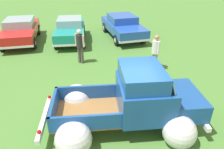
# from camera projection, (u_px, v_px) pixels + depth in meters

# --- Properties ---
(ground_plane) EXTENTS (80.00, 80.00, 0.00)m
(ground_plane) POSITION_uv_depth(u_px,v_px,m) (121.00, 125.00, 6.47)
(ground_plane) COLOR #477A33
(vintage_pickup_truck) EXTENTS (4.78, 3.10, 1.96)m
(vintage_pickup_truck) POSITION_uv_depth(u_px,v_px,m) (134.00, 104.00, 6.15)
(vintage_pickup_truck) COLOR black
(vintage_pickup_truck) RESTS_ON ground
(show_car_0) EXTENTS (2.03, 4.56, 1.43)m
(show_car_0) POSITION_uv_depth(u_px,v_px,m) (20.00, 30.00, 12.99)
(show_car_0) COLOR black
(show_car_0) RESTS_ON ground
(show_car_1) EXTENTS (2.06, 4.26, 1.43)m
(show_car_1) POSITION_uv_depth(u_px,v_px,m) (70.00, 29.00, 13.15)
(show_car_1) COLOR black
(show_car_1) RESTS_ON ground
(show_car_2) EXTENTS (2.26, 4.76, 1.43)m
(show_car_2) POSITION_uv_depth(u_px,v_px,m) (123.00, 25.00, 13.89)
(show_car_2) COLOR black
(show_car_2) RESTS_ON ground
(spectator_1) EXTENTS (0.40, 0.54, 1.65)m
(spectator_1) POSITION_uv_depth(u_px,v_px,m) (156.00, 50.00, 9.47)
(spectator_1) COLOR gray
(spectator_1) RESTS_ON ground
(spectator_2) EXTENTS (0.48, 0.48, 1.70)m
(spectator_2) POSITION_uv_depth(u_px,v_px,m) (80.00, 44.00, 10.08)
(spectator_2) COLOR #4C4742
(spectator_2) RESTS_ON ground
(lane_cone_1) EXTENTS (0.36, 0.36, 0.63)m
(lane_cone_1) POSITION_uv_depth(u_px,v_px,m) (125.00, 82.00, 8.16)
(lane_cone_1) COLOR black
(lane_cone_1) RESTS_ON ground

